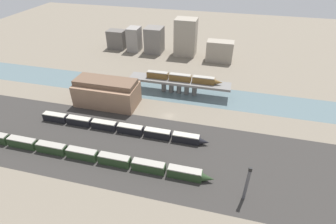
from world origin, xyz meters
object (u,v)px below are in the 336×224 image
train_on_bridge (183,78)px  signal_tower (247,184)px  train_yard_near (86,155)px  warehouse_building (107,92)px  train_yard_mid (120,128)px

train_on_bridge → signal_tower: (31.50, -59.16, -2.41)m
train_on_bridge → train_yard_near: size_ratio=0.42×
warehouse_building → train_yard_near: bearing=-76.9°
train_yard_near → signal_tower: bearing=-3.9°
train_on_bridge → warehouse_building: 37.75m
train_yard_near → train_yard_mid: train_yard_near is taller
train_on_bridge → signal_tower: signal_tower is taller
train_yard_near → train_yard_mid: size_ratio=1.26×
train_on_bridge → train_yard_mid: size_ratio=0.53×
train_yard_mid → signal_tower: size_ratio=5.55×
train_on_bridge → warehouse_building: warehouse_building is taller
signal_tower → train_yard_mid: bearing=156.4°
train_yard_near → train_yard_mid: (5.74, 18.07, -0.12)m
train_on_bridge → train_yard_mid: (-18.47, -37.30, -7.09)m
train_yard_mid → warehouse_building: bearing=127.2°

